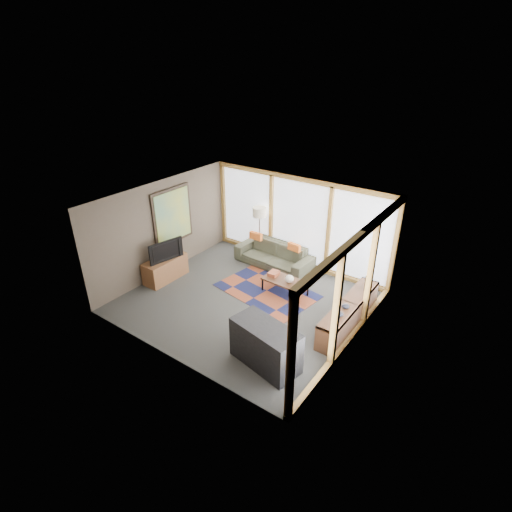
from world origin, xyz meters
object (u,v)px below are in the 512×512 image
Objects in this scene: tv_console at (165,269)px; television at (164,250)px; sofa at (274,255)px; floor_lamp at (259,233)px; coffee_table at (285,287)px; bar_counter at (266,345)px; bookshelf at (349,314)px.

television is (0.04, -0.00, 0.59)m from tv_console.
sofa is 3.05m from tv_console.
floor_lamp reaches higher than sofa.
coffee_table is 3.30m from television.
tv_console is at bearing 101.25° from television.
bar_counter is at bearing -56.51° from sofa.
bookshelf is 1.98× the size of tv_console.
floor_lamp is at bearing -14.17° from television.
bookshelf is (3.57, -1.59, -0.48)m from floor_lamp.
sofa reaches higher than tv_console.
tv_console is (-1.31, -2.54, -0.48)m from floor_lamp.
television is (-1.26, -2.55, 0.11)m from floor_lamp.
television is (-4.83, -0.95, 0.59)m from bookshelf.
bar_counter reaches higher than coffee_table.
bar_counter reaches higher than bookshelf.
sofa reaches higher than coffee_table.
sofa is 1.85× the size of tv_console.
floor_lamp is at bearing 142.89° from coffee_table.
bar_counter is (-0.82, -2.11, 0.14)m from bookshelf.
bar_counter is at bearing -66.55° from coffee_table.
tv_console reaches higher than bookshelf.
bookshelf is 4.96m from television.
bookshelf is at bearing -66.65° from television.
coffee_table is at bearing -37.11° from floor_lamp.
floor_lamp reaches higher than tv_console.
coffee_table is 1.17× the size of television.
sofa is 2.32× the size of television.
sofa is at bearing 131.77° from bar_counter.
bar_counter reaches higher than sofa.
floor_lamp is at bearing 164.52° from sofa.
tv_console is 0.87× the size of bar_counter.
bar_counter is (2.75, -3.70, -0.34)m from floor_lamp.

